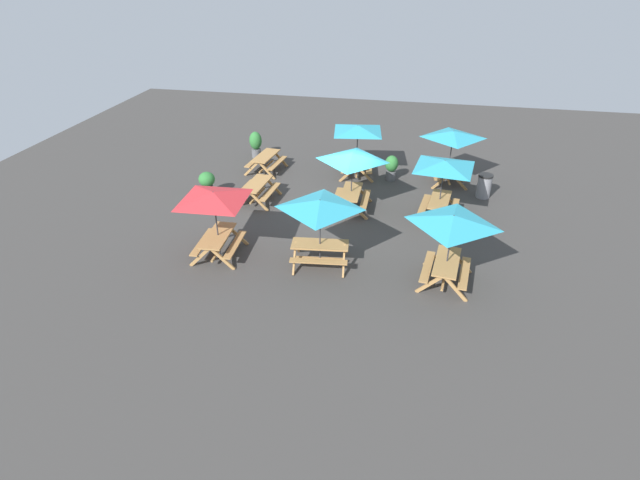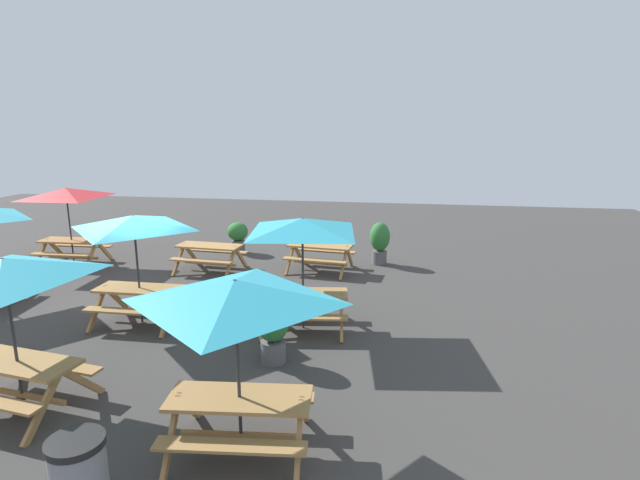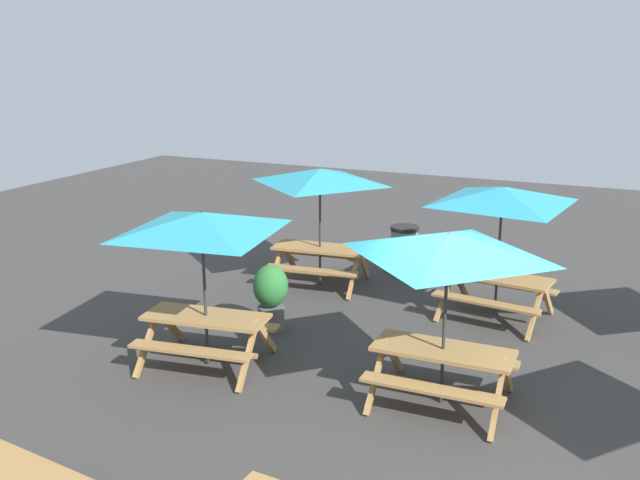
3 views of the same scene
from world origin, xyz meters
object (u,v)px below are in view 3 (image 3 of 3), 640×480
Objects in this scene: picnic_table_3 at (448,258)px; picnic_table_8 at (202,234)px; picnic_table_2 at (320,185)px; picnic_table_4 at (502,205)px; potted_plant_2 at (271,294)px; trash_bin_gray at (404,249)px.

picnic_table_3 is 0.83× the size of picnic_table_8.
picnic_table_8 is (3.44, 0.26, 0.00)m from picnic_table_3.
picnic_table_2 is 3.51m from picnic_table_4.
picnic_table_3 is 3.35m from picnic_table_4.
trash_bin_gray is at bearing -105.24° from potted_plant_2.
picnic_table_2 is 2.41m from trash_bin_gray.
picnic_table_3 is at bearing 97.03° from picnic_table_4.
picnic_table_3 is at bearing 157.79° from potted_plant_2.
picnic_table_3 is at bearing 112.72° from trash_bin_gray.
potted_plant_2 is at bearing -22.74° from picnic_table_3.
picnic_table_2 is 0.83× the size of picnic_table_4.
potted_plant_2 is (1.05, 3.85, 0.12)m from trash_bin_gray.
picnic_table_4 reaches higher than potted_plant_2.
picnic_table_4 is at bearing -91.48° from picnic_table_3.
picnic_table_8 is 2.86× the size of trash_bin_gray.
potted_plant_2 is at bearing 74.76° from trash_bin_gray.
picnic_table_4 is at bearing -141.96° from picnic_table_8.
picnic_table_2 is 2.10× the size of potted_plant_2.
picnic_table_8 is at bearing 83.90° from picnic_table_2.
picnic_table_4 is 2.86× the size of trash_bin_gray.
potted_plant_2 is (3.21, -1.31, -1.37)m from picnic_table_3.
picnic_table_3 is at bearing 126.40° from picnic_table_2.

